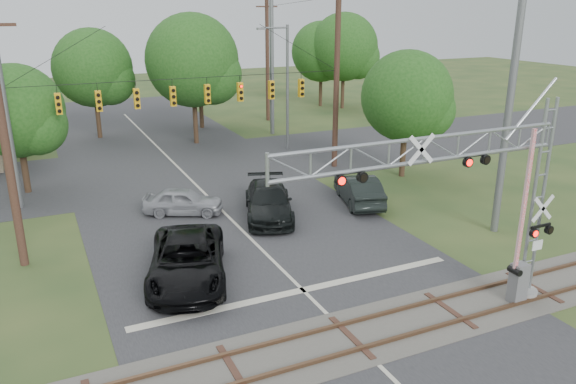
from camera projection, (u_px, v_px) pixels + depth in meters
name	position (u px, v px, depth m)	size (l,w,h in m)	color
ground	(387.00, 374.00, 16.27)	(160.00, 160.00, 0.00)	#28411E
road_main	(258.00, 246.00, 24.87)	(14.00, 90.00, 0.02)	#2B2B2D
road_cross	(178.00, 168.00, 36.92)	(90.00, 12.00, 0.02)	#2B2B2D
railroad_track	(351.00, 338.00, 17.98)	(90.00, 3.20, 0.17)	#4C4842
crossing_gantry	(471.00, 192.00, 17.87)	(10.67, 0.93, 7.29)	gray
traffic_signal_span	(205.00, 88.00, 32.04)	(19.34, 0.36, 11.50)	slate
pickup_black	(187.00, 260.00, 21.56)	(2.84, 6.16, 1.71)	black
car_dark	(269.00, 202.00, 28.13)	(2.25, 5.54, 1.61)	black
sedan_silver	(183.00, 201.00, 28.56)	(1.62, 4.02, 1.37)	#929499
suv_dark	(359.00, 189.00, 30.06)	(1.67, 4.79, 1.58)	black
streetlight	(285.00, 82.00, 40.15)	(2.37, 0.25, 8.90)	slate
utility_poles	(223.00, 77.00, 35.19)	(23.42, 29.78, 12.55)	#3C251B
treeline	(162.00, 67.00, 44.34)	(51.36, 30.93, 9.75)	#3B291B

